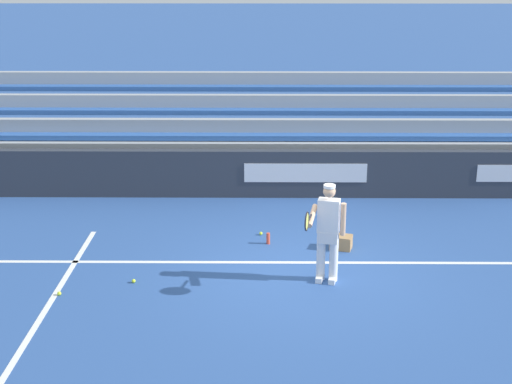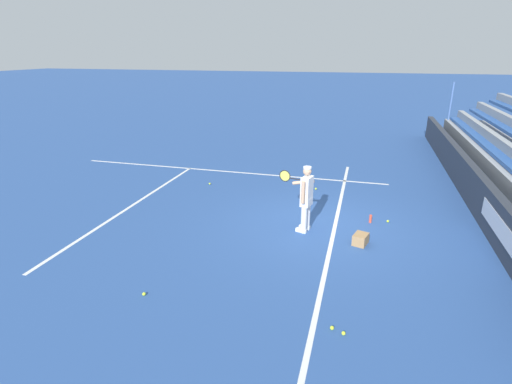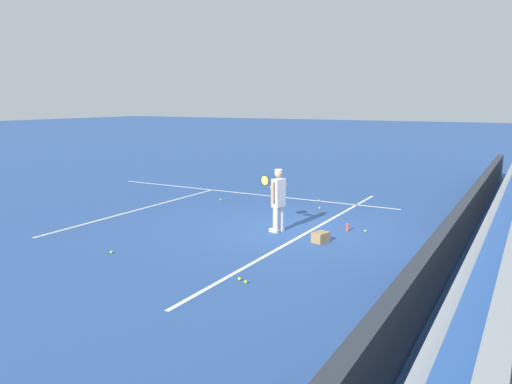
% 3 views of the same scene
% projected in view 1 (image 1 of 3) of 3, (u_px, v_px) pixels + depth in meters
% --- Properties ---
extents(ground_plane, '(160.00, 160.00, 0.00)m').
position_uv_depth(ground_plane, '(302.00, 274.00, 12.46)').
color(ground_plane, '#2D5193').
extents(court_baseline_white, '(12.00, 0.10, 0.01)m').
position_uv_depth(court_baseline_white, '(301.00, 262.00, 12.94)').
color(court_baseline_white, white).
rests_on(court_baseline_white, ground).
extents(back_wall_sponsor_board, '(26.31, 0.25, 1.10)m').
position_uv_depth(back_wall_sponsor_board, '(293.00, 174.00, 16.38)').
color(back_wall_sponsor_board, '#2D333D').
rests_on(back_wall_sponsor_board, ground).
extents(bleacher_stand, '(25.00, 2.40, 2.95)m').
position_uv_depth(bleacher_stand, '(290.00, 146.00, 18.06)').
color(bleacher_stand, '#9EA3A8').
rests_on(bleacher_stand, ground).
extents(tennis_player, '(0.74, 0.96, 1.71)m').
position_uv_depth(tennis_player, '(328.00, 232.00, 11.94)').
color(tennis_player, silver).
rests_on(tennis_player, ground).
extents(ball_box_cardboard, '(0.47, 0.40, 0.26)m').
position_uv_depth(ball_box_cardboard, '(341.00, 242.00, 13.53)').
color(ball_box_cardboard, '#A87F51').
rests_on(ball_box_cardboard, ground).
extents(tennis_ball_on_baseline, '(0.07, 0.07, 0.07)m').
position_uv_depth(tennis_ball_on_baseline, '(59.00, 293.00, 11.67)').
color(tennis_ball_on_baseline, '#CCE533').
rests_on(tennis_ball_on_baseline, ground).
extents(tennis_ball_stray_back, '(0.07, 0.07, 0.07)m').
position_uv_depth(tennis_ball_stray_back, '(134.00, 281.00, 12.12)').
color(tennis_ball_stray_back, '#CCE533').
rests_on(tennis_ball_stray_back, ground).
extents(tennis_ball_midcourt, '(0.07, 0.07, 0.07)m').
position_uv_depth(tennis_ball_midcourt, '(261.00, 233.00, 14.22)').
color(tennis_ball_midcourt, '#CCE533').
rests_on(tennis_ball_midcourt, ground).
extents(water_bottle, '(0.07, 0.07, 0.22)m').
position_uv_depth(water_bottle, '(268.00, 238.00, 13.76)').
color(water_bottle, '#EA4C33').
rests_on(water_bottle, ground).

